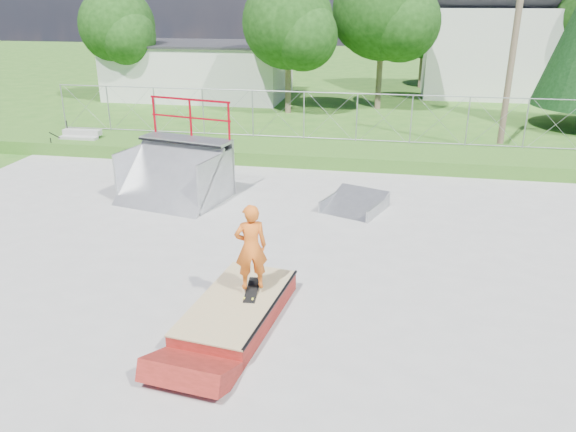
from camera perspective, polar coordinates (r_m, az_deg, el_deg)
name	(u,v)px	position (r m, az deg, el deg)	size (l,w,h in m)	color
ground	(228,274)	(12.33, -6.12, -5.83)	(120.00, 120.00, 0.00)	#2E631C
concrete_pad	(228,273)	(12.32, -6.13, -5.75)	(20.00, 16.00, 0.04)	#959693
grass_berm	(299,152)	(20.94, 1.16, 6.57)	(24.00, 3.00, 0.50)	#2E631C
grind_box	(238,310)	(10.56, -5.14, -9.50)	(1.76, 3.04, 0.43)	maroon
quarter_pipe	(171,154)	(16.47, -11.81, 6.14)	(2.81, 2.38, 2.81)	#929499
flat_bank_ramp	(354,203)	(15.78, 6.75, 1.28)	(1.48, 1.58, 0.46)	#929499
skateboard	(252,290)	(10.65, -3.67, -7.56)	(0.22, 0.80, 0.02)	black
skater	(251,251)	(10.27, -3.78, -3.54)	(0.60, 0.39, 1.65)	orange
concrete_stairs	(77,143)	(23.10, -20.64, 7.00)	(1.50, 1.60, 0.80)	#959693
chain_link_fence	(304,115)	(21.65, 1.62, 10.18)	(20.00, 0.06, 1.80)	#97989F
utility_building_flat	(201,71)	(34.62, -8.86, 14.36)	(10.00, 6.00, 3.00)	silver
gable_house	(496,29)	(36.97, 20.37, 17.42)	(8.40, 6.08, 8.94)	silver
utility_pole	(514,44)	(22.93, 21.98, 15.91)	(0.24, 0.24, 8.00)	brown
tree_left_near	(292,27)	(28.78, 0.46, 18.69)	(4.76, 4.48, 6.65)	brown
tree_center	(388,13)	(30.30, 10.17, 19.66)	(5.44, 5.12, 7.60)	brown
tree_left_far	(120,29)	(33.89, -16.68, 17.75)	(4.42, 4.16, 6.18)	brown
tree_back_mid	(428,30)	(38.43, 14.07, 17.88)	(4.08, 3.84, 5.70)	brown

